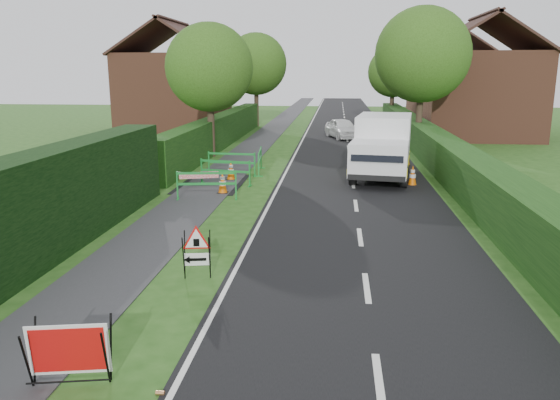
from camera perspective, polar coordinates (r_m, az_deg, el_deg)
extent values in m
plane|color=#234C15|center=(10.63, -4.50, -10.73)|extent=(120.00, 120.00, 0.00)
cube|color=black|center=(44.75, 6.85, 7.72)|extent=(6.00, 90.00, 0.02)
cube|color=#2D2D30|center=(45.00, -0.23, 7.85)|extent=(2.00, 90.00, 0.02)
cube|color=#14380F|center=(32.55, -6.23, 5.64)|extent=(1.00, 24.00, 1.80)
cube|color=#14380F|center=(26.32, 16.13, 3.36)|extent=(1.20, 50.00, 1.50)
cube|color=brown|center=(41.29, -10.89, 10.93)|extent=(7.00, 7.00, 5.50)
cube|color=#331E19|center=(41.86, -13.52, 16.11)|extent=(4.00, 7.40, 2.58)
cube|color=#331E19|center=(40.86, -8.69, 16.39)|extent=(4.00, 7.40, 2.58)
cube|color=#331E19|center=(41.40, -11.21, 17.77)|extent=(0.25, 7.40, 0.18)
cube|color=brown|center=(38.67, 20.00, 10.23)|extent=(7.00, 7.00, 5.50)
cube|color=#331E19|center=(38.33, 17.84, 16.13)|extent=(4.00, 7.40, 2.58)
cube|color=#331E19|center=(39.16, 23.04, 15.66)|extent=(4.00, 7.40, 2.58)
cube|color=#331E19|center=(38.79, 20.61, 17.52)|extent=(0.25, 7.40, 0.18)
cube|color=brown|center=(52.56, 17.44, 11.04)|extent=(7.00, 7.00, 5.50)
cube|color=#331E19|center=(52.27, 15.80, 15.36)|extent=(4.00, 7.40, 2.58)
cube|color=#331E19|center=(52.95, 19.66, 15.06)|extent=(4.00, 7.40, 2.58)
cube|color=#331E19|center=(52.64, 17.83, 16.41)|extent=(0.25, 7.40, 0.18)
cylinder|color=#2D2116|center=(28.43, -7.19, 7.16)|extent=(0.36, 0.36, 2.62)
sphere|color=#274713|center=(28.27, -7.38, 13.59)|extent=(4.40, 4.40, 4.40)
cylinder|color=#2D2116|center=(31.99, 14.29, 7.86)|extent=(0.36, 0.36, 2.97)
sphere|color=#274713|center=(31.88, 14.68, 14.48)|extent=(5.20, 5.20, 5.20)
cylinder|color=#2D2116|center=(44.10, -2.47, 9.54)|extent=(0.36, 0.36, 2.80)
sphere|color=#274713|center=(44.01, -2.52, 14.01)|extent=(4.80, 4.80, 4.80)
cylinder|color=#2D2116|center=(47.86, 11.58, 9.37)|extent=(0.36, 0.36, 2.45)
sphere|color=#274713|center=(47.76, 11.75, 12.98)|extent=(4.20, 4.20, 4.20)
cylinder|color=black|center=(8.46, -24.97, -15.09)|extent=(0.09, 0.32, 0.91)
cylinder|color=black|center=(8.74, -24.24, -14.08)|extent=(0.09, 0.32, 0.91)
cylinder|color=black|center=(8.18, -17.75, -15.48)|extent=(0.09, 0.32, 0.91)
cylinder|color=black|center=(8.47, -17.27, -14.39)|extent=(0.09, 0.32, 0.91)
cylinder|color=black|center=(8.44, -21.28, -17.27)|extent=(1.10, 0.24, 0.03)
cube|color=white|center=(8.39, -21.20, -14.36)|extent=(1.12, 0.35, 0.80)
cube|color=red|center=(8.38, -21.23, -14.41)|extent=(1.01, 0.31, 0.69)
cylinder|color=black|center=(11.62, -10.04, -6.02)|extent=(0.08, 0.31, 1.00)
cylinder|color=black|center=(11.85, -9.93, -5.62)|extent=(0.08, 0.31, 1.00)
cylinder|color=black|center=(11.58, -7.38, -6.00)|extent=(0.08, 0.31, 1.00)
cylinder|color=black|center=(11.81, -7.32, -5.59)|extent=(0.08, 0.31, 1.00)
cube|color=white|center=(11.72, -8.67, -6.15)|extent=(0.55, 0.12, 0.27)
cube|color=black|center=(11.70, -8.67, -6.17)|extent=(0.39, 0.08, 0.06)
cone|color=black|center=(11.72, -9.72, -6.18)|extent=(0.15, 0.18, 0.16)
cube|color=black|center=(11.58, -8.74, -4.42)|extent=(0.12, 0.03, 0.16)
cube|color=silver|center=(23.72, 10.80, 6.23)|extent=(2.61, 3.72, 2.07)
cube|color=silver|center=(21.18, 10.31, 4.32)|extent=(2.43, 2.51, 1.26)
cube|color=black|center=(20.08, 10.13, 4.74)|extent=(1.90, 0.51, 0.58)
cube|color=#FCEB0D|center=(22.93, 7.85, 4.03)|extent=(0.77, 5.24, 0.26)
cube|color=#FCEB0D|center=(22.80, 13.26, 3.75)|extent=(0.77, 5.24, 0.26)
cube|color=black|center=(20.24, 10.03, 2.29)|extent=(2.10, 0.42, 0.21)
cylinder|color=black|center=(21.32, 7.64, 2.70)|extent=(0.38, 0.88, 0.86)
cylinder|color=black|center=(21.20, 12.82, 2.42)|extent=(0.38, 0.88, 0.86)
cylinder|color=black|center=(24.71, 8.57, 4.12)|extent=(0.38, 0.88, 0.86)
cylinder|color=black|center=(24.60, 13.05, 3.89)|extent=(0.38, 0.88, 0.86)
cube|color=black|center=(21.72, 13.63, 1.54)|extent=(0.38, 0.38, 0.04)
cone|color=orange|center=(21.65, 13.69, 2.56)|extent=(0.32, 0.32, 0.75)
cylinder|color=white|center=(21.66, 13.68, 2.46)|extent=(0.25, 0.25, 0.14)
cylinder|color=white|center=(21.62, 13.71, 2.95)|extent=(0.17, 0.17, 0.10)
cube|color=black|center=(24.15, 12.53, 2.76)|extent=(0.38, 0.38, 0.04)
cone|color=orange|center=(24.08, 12.58, 3.68)|extent=(0.32, 0.32, 0.75)
cylinder|color=white|center=(24.08, 12.58, 3.59)|extent=(0.25, 0.25, 0.14)
cylinder|color=white|center=(24.05, 12.60, 4.03)|extent=(0.17, 0.17, 0.10)
cube|color=black|center=(26.36, 13.07, 3.60)|extent=(0.38, 0.38, 0.04)
cone|color=orange|center=(26.30, 13.11, 4.45)|extent=(0.32, 0.32, 0.75)
cylinder|color=white|center=(26.30, 13.11, 4.37)|extent=(0.25, 0.25, 0.14)
cylinder|color=white|center=(26.27, 13.13, 4.77)|extent=(0.17, 0.17, 0.10)
cube|color=black|center=(19.86, -6.00, 0.75)|extent=(0.38, 0.38, 0.04)
cone|color=orange|center=(19.78, -6.02, 1.87)|extent=(0.32, 0.32, 0.75)
cylinder|color=white|center=(19.79, -6.02, 1.76)|extent=(0.25, 0.25, 0.14)
cylinder|color=white|center=(19.75, -6.03, 2.30)|extent=(0.17, 0.17, 0.10)
cube|color=black|center=(22.29, -5.14, 2.15)|extent=(0.38, 0.38, 0.04)
cone|color=orange|center=(22.21, -5.16, 3.15)|extent=(0.32, 0.32, 0.75)
cylinder|color=white|center=(22.22, -5.15, 3.06)|extent=(0.25, 0.25, 0.14)
cylinder|color=white|center=(22.19, -5.16, 3.54)|extent=(0.17, 0.17, 0.10)
cube|color=#167C2A|center=(19.00, -10.68, 1.50)|extent=(0.06, 0.06, 1.00)
cube|color=#167C2A|center=(18.83, -4.64, 1.58)|extent=(0.06, 0.06, 1.00)
cube|color=#167C2A|center=(18.81, -7.71, 2.79)|extent=(1.98, 0.36, 0.08)
cube|color=#167C2A|center=(18.88, -7.68, 1.69)|extent=(1.98, 0.36, 0.08)
cube|color=#167C2A|center=(19.10, -10.62, 0.09)|extent=(0.11, 0.36, 0.04)
cube|color=#167C2A|center=(18.93, -4.61, 0.16)|extent=(0.11, 0.36, 0.04)
cube|color=#167C2A|center=(21.62, -8.19, 3.02)|extent=(0.06, 0.06, 1.00)
cube|color=#167C2A|center=(20.88, -3.18, 2.77)|extent=(0.06, 0.06, 1.00)
cube|color=#167C2A|center=(21.16, -5.76, 4.02)|extent=(1.98, 0.42, 0.08)
cube|color=#167C2A|center=(21.22, -5.73, 3.03)|extent=(1.98, 0.42, 0.08)
cube|color=#167C2A|center=(21.71, -8.15, 1.78)|extent=(0.12, 0.36, 0.04)
cube|color=#167C2A|center=(20.97, -3.17, 1.48)|extent=(0.12, 0.36, 0.04)
cube|color=#167C2A|center=(23.47, -7.44, 3.85)|extent=(0.05, 0.05, 1.00)
cube|color=#167C2A|center=(22.95, -2.66, 3.74)|extent=(0.05, 0.05, 1.00)
cube|color=#167C2A|center=(23.12, -5.10, 4.83)|extent=(2.00, 0.20, 0.08)
cube|color=#167C2A|center=(23.18, -5.08, 3.92)|extent=(2.00, 0.20, 0.08)
cube|color=#167C2A|center=(23.55, -7.41, 2.70)|extent=(0.09, 0.35, 0.04)
cube|color=#167C2A|center=(23.03, -2.65, 2.56)|extent=(0.09, 0.35, 0.04)
cube|color=#167C2A|center=(22.82, -2.25, 3.69)|extent=(0.05, 0.05, 1.00)
cube|color=#167C2A|center=(24.80, -1.99, 4.47)|extent=(0.05, 0.05, 1.00)
cube|color=#167C2A|center=(23.75, -2.12, 5.09)|extent=(0.22, 2.00, 0.08)
cube|color=#167C2A|center=(23.80, -2.12, 4.21)|extent=(0.22, 2.00, 0.08)
cube|color=#167C2A|center=(22.91, -2.24, 2.51)|extent=(0.35, 0.09, 0.04)
cube|color=#167C2A|center=(24.87, -1.99, 3.37)|extent=(0.35, 0.09, 0.04)
cube|color=red|center=(21.12, -8.44, 1.38)|extent=(1.44, 0.51, 0.25)
cylinder|color=#BF7F4C|center=(8.10, -12.40, -19.30)|extent=(0.12, 0.07, 0.07)
imported|color=white|center=(36.29, 6.54, 7.45)|extent=(2.61, 4.07, 1.29)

